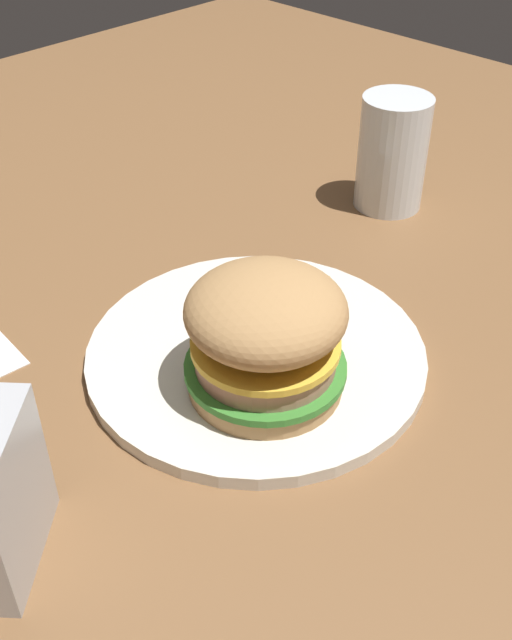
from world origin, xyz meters
The scene contains 5 objects.
ground_plane centered at (0.00, 0.00, 0.00)m, with size 1.60×1.60×0.00m, color brown.
plate centered at (0.03, -0.01, 0.01)m, with size 0.29×0.29×0.01m, color silver.
sandwich centered at (0.06, -0.03, 0.06)m, with size 0.13×0.13×0.10m.
fries_pile centered at (0.00, 0.06, 0.02)m, with size 0.10×0.11×0.01m.
drink_glass centered at (-0.06, 0.29, 0.06)m, with size 0.08×0.08×0.12m.
Camera 1 is at (0.37, -0.36, 0.42)m, focal length 42.91 mm.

